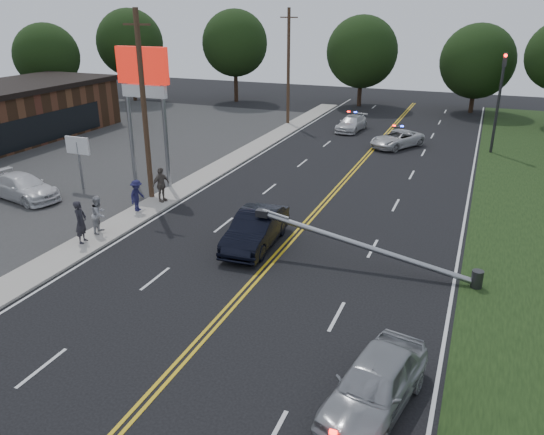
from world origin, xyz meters
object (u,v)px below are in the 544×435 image
at_px(utility_pole_far, 288,67).
at_px(emergency_a, 397,139).
at_px(pylon_sign, 144,84).
at_px(bystander_c, 137,195).
at_px(emergency_b, 351,124).
at_px(utility_pole_mid, 144,107).
at_px(bystander_d, 161,185).
at_px(traffic_signal, 500,95).
at_px(crashed_sedan, 256,229).
at_px(fallen_streetlight, 376,249).
at_px(parked_car, 23,187).
at_px(bystander_a, 81,222).
at_px(bystander_b, 99,214).
at_px(small_sign, 78,150).
at_px(waiting_sedan, 375,384).

xyz_separation_m(utility_pole_far, emergency_a, (10.75, -5.03, -4.44)).
relative_size(pylon_sign, bystander_c, 4.84).
bearing_deg(emergency_a, emergency_b, 166.63).
xyz_separation_m(utility_pole_mid, emergency_a, (10.75, 16.97, -4.44)).
xyz_separation_m(bystander_c, bystander_d, (0.37, 1.68, 0.12)).
distance_m(traffic_signal, bystander_c, 26.48).
xyz_separation_m(crashed_sedan, bystander_c, (-7.35, 1.51, 0.15)).
height_order(traffic_signal, utility_pole_far, utility_pole_far).
bearing_deg(bystander_d, pylon_sign, 59.41).
distance_m(fallen_streetlight, parked_car, 20.00).
xyz_separation_m(bystander_a, bystander_b, (-0.02, 1.25, -0.09)).
xyz_separation_m(small_sign, parked_car, (-1.77, -2.71, -1.64)).
distance_m(parked_car, bystander_d, 7.88).
xyz_separation_m(small_sign, utility_pole_far, (4.80, 22.00, 2.75)).
bearing_deg(fallen_streetlight, small_sign, 167.60).
xyz_separation_m(pylon_sign, fallen_streetlight, (14.69, -6.00, -5.08)).
relative_size(pylon_sign, parked_car, 1.68).
bearing_deg(traffic_signal, utility_pole_far, 167.11).
xyz_separation_m(crashed_sedan, bystander_a, (-7.28, -2.79, 0.30)).
bearing_deg(waiting_sedan, small_sign, 159.90).
bearing_deg(utility_pole_mid, bystander_a, -84.15).
bearing_deg(utility_pole_mid, bystander_c, -74.37).
height_order(small_sign, emergency_a, small_sign).
bearing_deg(emergency_b, pylon_sign, -105.96).
xyz_separation_m(traffic_signal, parked_car, (-24.07, -20.71, -3.51)).
bearing_deg(fallen_streetlight, emergency_b, 106.02).
relative_size(utility_pole_mid, bystander_b, 5.59).
bearing_deg(pylon_sign, traffic_signal, 40.39).
bearing_deg(crashed_sedan, emergency_b, 90.91).
distance_m(crashed_sedan, bystander_d, 7.67).
relative_size(waiting_sedan, bystander_d, 2.34).
xyz_separation_m(utility_pole_mid, parked_car, (-6.57, -2.71, -4.39)).
height_order(pylon_sign, fallen_streetlight, pylon_sign).
bearing_deg(emergency_a, utility_pole_far, -175.04).
xyz_separation_m(pylon_sign, waiting_sedan, (16.30, -13.97, -5.24)).
relative_size(waiting_sedan, bystander_a, 2.26).
bearing_deg(pylon_sign, utility_pole_far, 86.28).
distance_m(crashed_sedan, emergency_b, 25.06).
distance_m(small_sign, emergency_a, 23.08).
height_order(waiting_sedan, bystander_a, bystander_a).
xyz_separation_m(parked_car, bystander_b, (7.21, -2.46, 0.32)).
bearing_deg(bystander_d, small_sign, 102.16).
bearing_deg(fallen_streetlight, bystander_b, -174.76).
xyz_separation_m(utility_pole_far, parked_car, (-6.57, -24.71, -4.39)).
distance_m(crashed_sedan, parked_car, 14.54).
xyz_separation_m(utility_pole_mid, waiting_sedan, (15.00, -11.97, -4.33)).
distance_m(bystander_a, bystander_d, 5.98).
height_order(pylon_sign, bystander_d, pylon_sign).
xyz_separation_m(utility_pole_far, bystander_a, (0.66, -28.42, -3.98)).
height_order(traffic_signal, bystander_a, traffic_signal).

